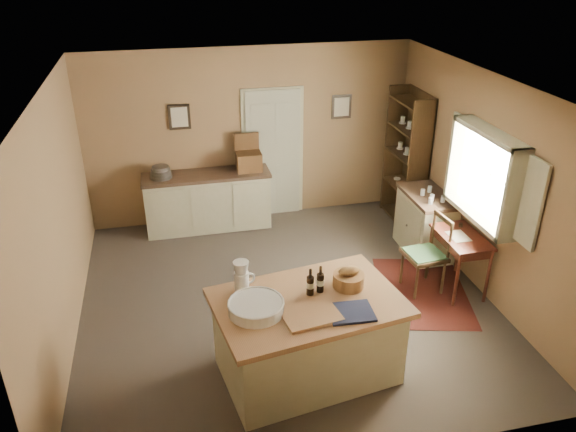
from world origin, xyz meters
name	(u,v)px	position (x,y,z in m)	size (l,w,h in m)	color
ground	(286,300)	(0.00, 0.00, 0.00)	(5.00, 5.00, 0.00)	#50453D
wall_back	(250,136)	(0.00, 2.50, 1.35)	(5.00, 0.10, 2.70)	olive
wall_front	(357,339)	(0.00, -2.50, 1.35)	(5.00, 0.10, 2.70)	olive
wall_left	(57,225)	(-2.50, 0.00, 1.35)	(0.10, 5.00, 2.70)	olive
wall_right	(482,184)	(2.50, 0.00, 1.35)	(0.10, 5.00, 2.70)	olive
ceiling	(286,86)	(0.00, 0.00, 2.70)	(5.00, 5.00, 0.00)	silver
door	(273,153)	(0.35, 2.47, 1.05)	(0.97, 0.06, 2.11)	#B1AF98
framed_prints	(263,112)	(0.20, 2.48, 1.72)	(2.82, 0.02, 0.38)	black
window	(487,175)	(2.42, -0.20, 1.55)	(0.25, 1.99, 1.12)	beige
work_island	(307,335)	(-0.08, -1.32, 0.48)	(1.99, 1.46, 1.20)	beige
sideboard	(208,199)	(-0.73, 2.20, 0.48)	(1.92, 0.55, 1.18)	beige
rug	(422,291)	(1.75, -0.22, 0.00)	(1.10, 1.60, 0.01)	#43150E
writing_desk	(461,243)	(2.20, -0.22, 0.66)	(0.50, 0.82, 0.82)	#35140D
desk_chair	(424,255)	(1.76, -0.15, 0.50)	(0.47, 0.47, 1.00)	black
right_cabinet	(425,223)	(2.20, 0.75, 0.46)	(0.55, 0.98, 0.99)	beige
shelving_unit	(409,158)	(2.35, 1.80, 1.03)	(0.35, 0.93, 2.07)	black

